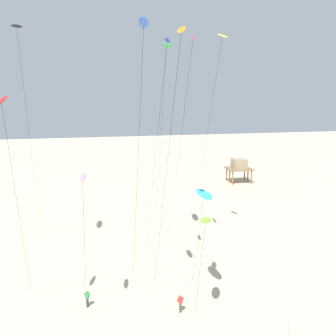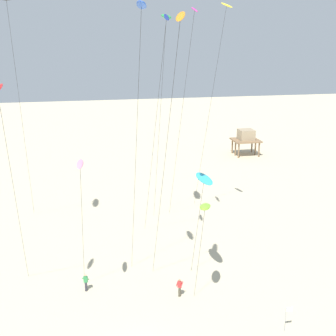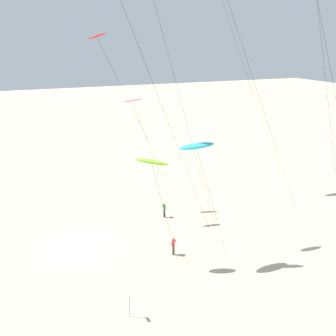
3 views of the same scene
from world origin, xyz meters
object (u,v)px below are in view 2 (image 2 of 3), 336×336
object	(u,v)px
kite_blue	(141,10)
kite_orange	(179,27)
stilt_house	(246,137)
kite_navy	(165,34)
kite_lime	(205,207)
marker_flag	(288,314)
kite_cyan	(204,179)
kite_flyer_middle	(86,282)
kite_pink	(80,167)
kite_magenta	(193,24)
kite_black	(7,2)
kite_yellow	(225,18)
kite_green	(166,18)
kite_flyer_nearest	(180,287)

from	to	relation	value
kite_blue	kite_orange	size ratio (longest dim) A/B	1.03
stilt_house	kite_navy	bearing A→B (deg)	-119.95
kite_lime	marker_flag	size ratio (longest dim) A/B	4.61
kite_lime	kite_navy	distance (m)	14.69
kite_blue	kite_navy	bearing A→B (deg)	63.96
kite_cyan	kite_blue	xyz separation A→B (m)	(-5.39, -2.07, 13.28)
kite_flyer_middle	kite_pink	bearing A→B (deg)	-88.46
kite_navy	marker_flag	world-z (taller)	kite_navy
kite_magenta	kite_cyan	xyz separation A→B (m)	(-1.09, -8.94, -12.55)
kite_black	marker_flag	bearing A→B (deg)	-39.97
kite_black	kite_flyer_middle	size ratio (longest dim) A/B	15.16
kite_lime	stilt_house	size ratio (longest dim) A/B	1.96
kite_black	kite_blue	distance (m)	15.87
stilt_house	marker_flag	bearing A→B (deg)	-107.06
kite_lime	marker_flag	distance (m)	10.30
kite_yellow	kite_flyer_middle	size ratio (longest dim) A/B	15.05
kite_green	kite_lime	world-z (taller)	kite_green
kite_lime	kite_flyer_nearest	distance (m)	8.79
kite_blue	kite_flyer_middle	bearing A→B (deg)	143.68
kite_cyan	kite_orange	bearing A→B (deg)	-122.60
marker_flag	stilt_house	bearing A→B (deg)	72.94
kite_orange	kite_green	bearing A→B (deg)	81.92
stilt_house	marker_flag	world-z (taller)	stilt_house
kite_navy	marker_flag	distance (m)	24.37
kite_black	kite_orange	world-z (taller)	kite_black
kite_green	kite_yellow	distance (m)	6.23
kite_lime	kite_navy	world-z (taller)	kite_navy
kite_lime	kite_flyer_nearest	xyz separation A→B (m)	(-1.40, 2.48, -8.31)
kite_black	kite_magenta	bearing A→B (deg)	-3.26
kite_yellow	kite_flyer_nearest	xyz separation A→B (m)	(-7.35, -12.58, -22.69)
kite_navy	kite_magenta	bearing A→B (deg)	55.31
kite_pink	kite_orange	distance (m)	12.57
kite_pink	kite_yellow	world-z (taller)	kite_yellow
kite_cyan	kite_navy	distance (m)	12.48
kite_pink	stilt_house	size ratio (longest dim) A/B	2.63
kite_yellow	stilt_house	bearing A→B (deg)	64.40
kite_pink	kite_flyer_nearest	size ratio (longest dim) A/B	7.76
kite_flyer_middle	kite_yellow	bearing A→B (deg)	33.39
kite_yellow	stilt_house	size ratio (longest dim) A/B	5.10
kite_magenta	kite_green	world-z (taller)	kite_magenta
kite_lime	kite_flyer_middle	distance (m)	13.48
marker_flag	kite_flyer_middle	bearing A→B (deg)	149.59
kite_green	kite_lime	xyz separation A→B (m)	(0.24, -14.34, -14.29)
kite_cyan	kite_orange	distance (m)	13.69
kite_magenta	kite_flyer_nearest	xyz separation A→B (m)	(-3.35, -9.91, -22.00)
kite_cyan	kite_navy	size ratio (longest dim) A/B	0.45
kite_magenta	kite_flyer_middle	bearing A→B (deg)	-146.69
kite_magenta	kite_green	size ratio (longest dim) A/B	1.02
kite_blue	kite_lime	size ratio (longest dim) A/B	2.52
kite_cyan	kite_blue	bearing A→B (deg)	-159.01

